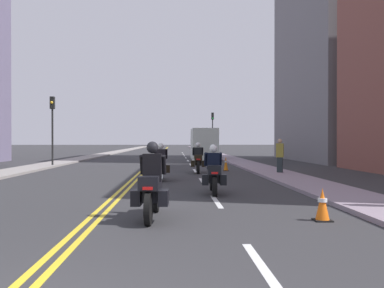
{
  "coord_description": "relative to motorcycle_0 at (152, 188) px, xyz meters",
  "views": [
    {
      "loc": [
        1.73,
        -3.56,
        1.7
      ],
      "look_at": [
        2.45,
        13.02,
        1.57
      ],
      "focal_mm": 38.95,
      "sensor_mm": 36.0,
      "label": 1
    }
  ],
  "objects": [
    {
      "name": "building_right_1",
      "position": [
        15.33,
        26.42,
        11.93
      ],
      "size": [
        8.81,
        15.16,
        25.22
      ],
      "color": "slate",
      "rests_on": "ground"
    },
    {
      "name": "traffic_cone_0",
      "position": [
        3.41,
        14.46,
        -0.27
      ],
      "size": [
        0.31,
        0.31,
        0.83
      ],
      "color": "black",
      "rests_on": "ground"
    },
    {
      "name": "traffic_light_near",
      "position": [
        -7.49,
        18.6,
        2.5
      ],
      "size": [
        0.28,
        0.38,
        4.6
      ],
      "color": "black",
      "rests_on": "ground"
    },
    {
      "name": "traffic_cone_1",
      "position": [
        3.62,
        -0.34,
        -0.33
      ],
      "size": [
        0.36,
        0.36,
        0.7
      ],
      "color": "black",
      "rests_on": "ground"
    },
    {
      "name": "ground_plane",
      "position": [
        -1.26,
        42.55,
        -0.68
      ],
      "size": [
        264.0,
        264.0,
        0.0
      ],
      "primitive_type": "plane",
      "color": "#2F2F32"
    },
    {
      "name": "sidewalk_left",
      "position": [
        -8.12,
        42.55,
        -0.62
      ],
      "size": [
        2.05,
        144.0,
        0.12
      ],
      "primitive_type": "cube",
      "color": "gray",
      "rests_on": "ground"
    },
    {
      "name": "parked_truck",
      "position": [
        3.18,
        29.14,
        0.6
      ],
      "size": [
        2.2,
        6.5,
        2.8
      ],
      "color": "beige",
      "rests_on": "ground"
    },
    {
      "name": "pedestrian_1",
      "position": [
        5.78,
        11.61,
        0.26
      ],
      "size": [
        0.42,
        0.34,
        1.8
      ],
      "rotation": [
        0.0,
        0.0,
        2.77
      ],
      "color": "#242B2F",
      "rests_on": "ground"
    },
    {
      "name": "motorcycle_2",
      "position": [
        -0.09,
        8.91,
        -0.02
      ],
      "size": [
        0.77,
        2.17,
        1.61
      ],
      "rotation": [
        0.0,
        0.0,
        0.03
      ],
      "color": "black",
      "rests_on": "ground"
    },
    {
      "name": "motorcycle_0",
      "position": [
        0.0,
        0.0,
        0.0
      ],
      "size": [
        0.78,
        2.28,
        1.69
      ],
      "rotation": [
        0.0,
        0.0,
        -0.05
      ],
      "color": "black",
      "rests_on": "ground"
    },
    {
      "name": "centreline_yellow_outer",
      "position": [
        -1.14,
        42.55,
        -0.67
      ],
      "size": [
        0.12,
        132.0,
        0.01
      ],
      "primitive_type": "cube",
      "color": "yellow",
      "rests_on": "ground"
    },
    {
      "name": "motorcycle_1",
      "position": [
        1.74,
        4.28,
        -0.04
      ],
      "size": [
        0.78,
        2.19,
        1.58
      ],
      "rotation": [
        0.0,
        0.0,
        -0.04
      ],
      "color": "black",
      "rests_on": "ground"
    },
    {
      "name": "centreline_yellow_inner",
      "position": [
        -1.38,
        42.55,
        -0.67
      ],
      "size": [
        0.12,
        132.0,
        0.01
      ],
      "primitive_type": "cube",
      "color": "yellow",
      "rests_on": "ground"
    },
    {
      "name": "traffic_light_far",
      "position": [
        4.98,
        39.47,
        2.75
      ],
      "size": [
        0.28,
        0.38,
        5.01
      ],
      "color": "black",
      "rests_on": "ground"
    },
    {
      "name": "motorcycle_3",
      "position": [
        1.74,
        12.97,
        -0.02
      ],
      "size": [
        0.77,
        2.28,
        1.62
      ],
      "rotation": [
        0.0,
        0.0,
        -0.03
      ],
      "color": "black",
      "rests_on": "ground"
    },
    {
      "name": "lane_dashes_white",
      "position": [
        1.66,
        23.55,
        -0.67
      ],
      "size": [
        0.14,
        56.4,
        0.01
      ],
      "color": "silver",
      "rests_on": "ground"
    },
    {
      "name": "sidewalk_right",
      "position": [
        5.6,
        42.55,
        -0.62
      ],
      "size": [
        2.05,
        144.0,
        0.12
      ],
      "primitive_type": "cube",
      "color": "gray",
      "rests_on": "ground"
    }
  ]
}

